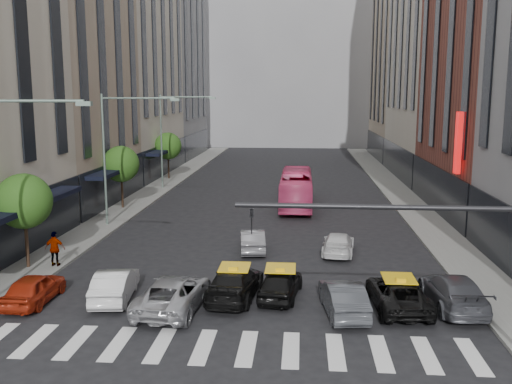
% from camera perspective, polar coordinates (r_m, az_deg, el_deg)
% --- Properties ---
extents(ground, '(160.00, 160.00, 0.00)m').
position_cam_1_polar(ground, '(20.20, -3.12, -17.07)').
color(ground, black).
rests_on(ground, ground).
extents(sidewalk_left, '(3.00, 96.00, 0.15)m').
position_cam_1_polar(sidewalk_left, '(50.67, -11.48, -0.72)').
color(sidewalk_left, slate).
rests_on(sidewalk_left, ground).
extents(sidewalk_right, '(3.00, 96.00, 0.15)m').
position_cam_1_polar(sidewalk_right, '(49.52, 15.03, -1.10)').
color(sidewalk_right, slate).
rests_on(sidewalk_right, ground).
extents(building_left_b, '(8.00, 16.00, 24.00)m').
position_cam_1_polar(building_left_b, '(49.91, -18.84, 12.56)').
color(building_left_b, tan).
rests_on(building_left_b, ground).
extents(building_left_c, '(8.00, 20.00, 36.00)m').
position_cam_1_polar(building_left_c, '(67.35, -12.81, 17.10)').
color(building_left_c, beige).
rests_on(building_left_c, ground).
extents(building_left_d, '(8.00, 18.00, 30.00)m').
position_cam_1_polar(building_left_d, '(85.32, -8.84, 13.60)').
color(building_left_d, gray).
rests_on(building_left_d, ground).
extents(building_right_b, '(8.00, 18.00, 26.00)m').
position_cam_1_polar(building_right_b, '(47.30, 23.17, 13.71)').
color(building_right_b, brown).
rests_on(building_right_b, ground).
extents(building_right_d, '(8.00, 18.00, 28.00)m').
position_cam_1_polar(building_right_d, '(84.25, 14.91, 12.76)').
color(building_right_d, tan).
rests_on(building_right_d, ground).
extents(building_far, '(30.00, 10.00, 36.00)m').
position_cam_1_polar(building_far, '(103.27, 3.34, 14.67)').
color(building_far, gray).
rests_on(building_far, ground).
extents(tree_near, '(2.88, 2.88, 4.95)m').
position_cam_1_polar(tree_near, '(31.78, -22.19, -0.87)').
color(tree_near, black).
rests_on(tree_near, sidewalk_left).
extents(tree_mid, '(2.88, 2.88, 4.95)m').
position_cam_1_polar(tree_mid, '(46.45, -13.35, 2.74)').
color(tree_mid, black).
rests_on(tree_mid, sidewalk_left).
extents(tree_far, '(2.88, 2.88, 4.95)m').
position_cam_1_polar(tree_far, '(61.78, -8.80, 4.57)').
color(tree_far, black).
rests_on(tree_far, sidewalk_left).
extents(streetlamp_mid, '(5.38, 0.25, 9.00)m').
position_cam_1_polar(streetlamp_mid, '(40.01, -13.71, 4.88)').
color(streetlamp_mid, gray).
rests_on(streetlamp_mid, sidewalk_left).
extents(streetlamp_far, '(5.38, 0.25, 9.00)m').
position_cam_1_polar(streetlamp_far, '(55.39, -8.52, 6.33)').
color(streetlamp_far, gray).
rests_on(streetlamp_far, sidewalk_left).
extents(traffic_signal, '(10.10, 0.20, 6.00)m').
position_cam_1_polar(traffic_signal, '(18.23, 21.12, -5.65)').
color(traffic_signal, black).
rests_on(traffic_signal, ground).
extents(liberty_sign, '(0.30, 0.70, 4.00)m').
position_cam_1_polar(liberty_sign, '(39.30, 19.58, 4.65)').
color(liberty_sign, red).
rests_on(liberty_sign, ground).
extents(car_red, '(1.58, 3.92, 1.33)m').
position_cam_1_polar(car_red, '(27.27, -21.32, -8.97)').
color(car_red, '#9B220E').
rests_on(car_red, ground).
extents(car_white_front, '(1.97, 4.41, 1.41)m').
position_cam_1_polar(car_white_front, '(26.60, -13.93, -8.97)').
color(car_white_front, silver).
rests_on(car_white_front, ground).
extents(car_silver, '(2.79, 5.37, 1.45)m').
position_cam_1_polar(car_silver, '(24.95, -8.27, -10.00)').
color(car_silver, '#A4A5AA').
rests_on(car_silver, ground).
extents(taxi_left, '(2.51, 5.11, 1.43)m').
position_cam_1_polar(taxi_left, '(26.03, -2.15, -9.07)').
color(taxi_left, black).
rests_on(taxi_left, ground).
extents(taxi_center, '(2.16, 4.20, 1.37)m').
position_cam_1_polar(taxi_center, '(26.09, 2.46, -9.10)').
color(taxi_center, black).
rests_on(taxi_center, ground).
extents(car_grey_mid, '(2.02, 4.43, 1.41)m').
position_cam_1_polar(car_grey_mid, '(24.54, 8.70, -10.40)').
color(car_grey_mid, '#393B40').
rests_on(car_grey_mid, ground).
extents(taxi_right, '(2.49, 4.91, 1.33)m').
position_cam_1_polar(taxi_right, '(25.57, 14.02, -9.83)').
color(taxi_right, black).
rests_on(taxi_right, ground).
extents(car_grey_curb, '(2.29, 5.14, 1.47)m').
position_cam_1_polar(car_grey_curb, '(26.32, 19.12, -9.37)').
color(car_grey_curb, '#404248').
rests_on(car_grey_curb, ground).
extents(car_row2_left, '(1.86, 4.11, 1.31)m').
position_cam_1_polar(car_row2_left, '(33.53, -0.36, -4.85)').
color(car_row2_left, gray).
rests_on(car_row2_left, ground).
extents(car_row2_right, '(2.18, 4.38, 1.22)m').
position_cam_1_polar(car_row2_right, '(33.37, 8.23, -5.11)').
color(car_row2_right, silver).
rests_on(car_row2_right, ground).
extents(bus, '(2.48, 10.56, 2.94)m').
position_cam_1_polar(bus, '(46.69, 4.05, 0.31)').
color(bus, '#E04277').
rests_on(bus, ground).
extents(pedestrian_far, '(1.10, 0.48, 1.86)m').
position_cam_1_polar(pedestrian_far, '(31.96, -19.46, -5.38)').
color(pedestrian_far, gray).
rests_on(pedestrian_far, sidewalk_left).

